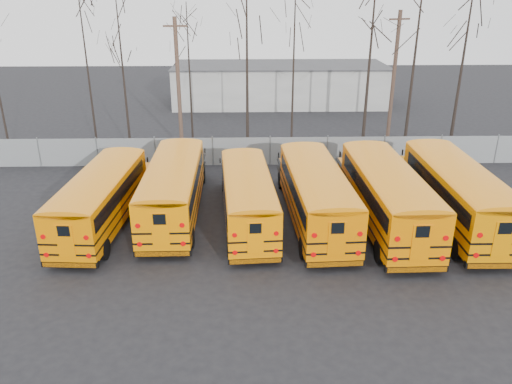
{
  "coord_description": "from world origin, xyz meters",
  "views": [
    {
      "loc": [
        -1.77,
        -21.25,
        11.62
      ],
      "look_at": [
        -1.19,
        3.06,
        1.6
      ],
      "focal_mm": 35.0,
      "sensor_mm": 36.0,
      "label": 1
    }
  ],
  "objects_px": {
    "bus_a": "(102,194)",
    "utility_pole_right": "(394,75)",
    "bus_e": "(386,191)",
    "bus_d": "(315,190)",
    "bus_c": "(247,194)",
    "bus_b": "(174,184)",
    "utility_pole_left": "(178,83)",
    "bus_f": "(456,189)"
  },
  "relations": [
    {
      "from": "bus_c",
      "to": "utility_pole_right",
      "type": "xyz_separation_m",
      "value": [
        11.82,
        16.17,
        3.42
      ]
    },
    {
      "from": "bus_b",
      "to": "utility_pole_left",
      "type": "relative_size",
      "value": 1.17
    },
    {
      "from": "bus_b",
      "to": "bus_c",
      "type": "height_order",
      "value": "bus_b"
    },
    {
      "from": "utility_pole_left",
      "to": "utility_pole_right",
      "type": "distance_m",
      "value": 17.02
    },
    {
      "from": "bus_b",
      "to": "bus_c",
      "type": "xyz_separation_m",
      "value": [
        3.93,
        -1.05,
        -0.13
      ]
    },
    {
      "from": "bus_b",
      "to": "bus_d",
      "type": "height_order",
      "value": "bus_d"
    },
    {
      "from": "bus_c",
      "to": "utility_pole_right",
      "type": "relative_size",
      "value": 1.06
    },
    {
      "from": "bus_b",
      "to": "bus_e",
      "type": "bearing_deg",
      "value": -7.85
    },
    {
      "from": "bus_b",
      "to": "utility_pole_left",
      "type": "distance_m",
      "value": 13.03
    },
    {
      "from": "bus_f",
      "to": "bus_a",
      "type": "bearing_deg",
      "value": -179.73
    },
    {
      "from": "bus_e",
      "to": "utility_pole_right",
      "type": "height_order",
      "value": "utility_pole_right"
    },
    {
      "from": "bus_a",
      "to": "utility_pole_right",
      "type": "xyz_separation_m",
      "value": [
        19.3,
        16.21,
        3.37
      ]
    },
    {
      "from": "bus_a",
      "to": "bus_d",
      "type": "xyz_separation_m",
      "value": [
        11.01,
        0.04,
        0.1
      ]
    },
    {
      "from": "utility_pole_left",
      "to": "bus_f",
      "type": "bearing_deg",
      "value": -42.14
    },
    {
      "from": "bus_d",
      "to": "utility_pole_left",
      "type": "xyz_separation_m",
      "value": [
        -8.54,
        13.65,
        3.11
      ]
    },
    {
      "from": "bus_c",
      "to": "utility_pole_right",
      "type": "bearing_deg",
      "value": 49.99
    },
    {
      "from": "bus_d",
      "to": "bus_f",
      "type": "height_order",
      "value": "bus_f"
    },
    {
      "from": "bus_a",
      "to": "utility_pole_right",
      "type": "bearing_deg",
      "value": 43.77
    },
    {
      "from": "bus_a",
      "to": "bus_f",
      "type": "relative_size",
      "value": 0.92
    },
    {
      "from": "bus_a",
      "to": "bus_c",
      "type": "height_order",
      "value": "bus_a"
    },
    {
      "from": "bus_d",
      "to": "bus_f",
      "type": "relative_size",
      "value": 0.97
    },
    {
      "from": "utility_pole_left",
      "to": "utility_pole_right",
      "type": "height_order",
      "value": "utility_pole_right"
    },
    {
      "from": "utility_pole_right",
      "to": "bus_b",
      "type": "bearing_deg",
      "value": -153.91
    },
    {
      "from": "bus_e",
      "to": "bus_d",
      "type": "bearing_deg",
      "value": 173.08
    },
    {
      "from": "bus_d",
      "to": "bus_e",
      "type": "xyz_separation_m",
      "value": [
        3.57,
        -0.37,
        0.07
      ]
    },
    {
      "from": "bus_f",
      "to": "utility_pole_left",
      "type": "relative_size",
      "value": 1.23
    },
    {
      "from": "bus_d",
      "to": "bus_e",
      "type": "bearing_deg",
      "value": -8.75
    },
    {
      "from": "bus_d",
      "to": "bus_e",
      "type": "height_order",
      "value": "bus_e"
    },
    {
      "from": "bus_c",
      "to": "bus_e",
      "type": "xyz_separation_m",
      "value": [
        7.1,
        -0.37,
        0.21
      ]
    },
    {
      "from": "utility_pole_right",
      "to": "utility_pole_left",
      "type": "bearing_deg",
      "value": 170.77
    },
    {
      "from": "bus_b",
      "to": "bus_f",
      "type": "height_order",
      "value": "bus_f"
    },
    {
      "from": "bus_a",
      "to": "bus_b",
      "type": "bearing_deg",
      "value": 20.77
    },
    {
      "from": "bus_a",
      "to": "bus_d",
      "type": "height_order",
      "value": "bus_d"
    },
    {
      "from": "bus_e",
      "to": "utility_pole_right",
      "type": "bearing_deg",
      "value": 73.13
    },
    {
      "from": "bus_b",
      "to": "utility_pole_right",
      "type": "relative_size",
      "value": 1.13
    },
    {
      "from": "bus_a",
      "to": "utility_pole_left",
      "type": "distance_m",
      "value": 14.28
    },
    {
      "from": "bus_a",
      "to": "bus_b",
      "type": "relative_size",
      "value": 0.96
    },
    {
      "from": "bus_a",
      "to": "utility_pole_left",
      "type": "xyz_separation_m",
      "value": [
        2.47,
        13.69,
        3.2
      ]
    },
    {
      "from": "bus_b",
      "to": "utility_pole_left",
      "type": "bearing_deg",
      "value": 94.39
    },
    {
      "from": "bus_f",
      "to": "bus_e",
      "type": "bearing_deg",
      "value": -175.87
    },
    {
      "from": "bus_a",
      "to": "utility_pole_right",
      "type": "distance_m",
      "value": 25.43
    },
    {
      "from": "bus_d",
      "to": "utility_pole_right",
      "type": "distance_m",
      "value": 18.47
    }
  ]
}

